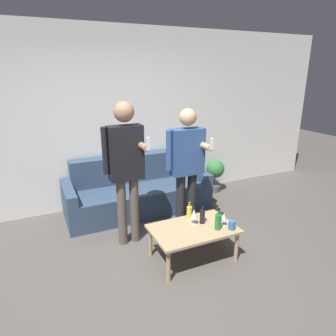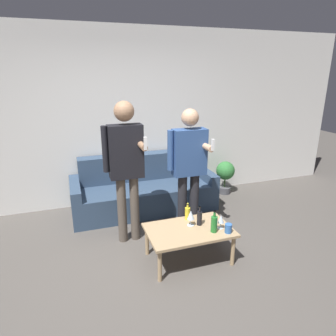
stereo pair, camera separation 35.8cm
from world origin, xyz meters
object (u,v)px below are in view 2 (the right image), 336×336
(coffee_table, at_px, (189,232))
(person_standing_right, at_px, (189,162))
(person_standing_left, at_px, (126,161))
(couch, at_px, (143,190))
(bottle_orange, at_px, (188,213))

(coffee_table, height_order, person_standing_right, person_standing_right)
(person_standing_left, bearing_deg, coffee_table, -49.12)
(couch, xyz_separation_m, person_standing_right, (0.40, -0.85, 0.67))
(coffee_table, xyz_separation_m, person_standing_right, (0.25, 0.65, 0.61))
(couch, bearing_deg, coffee_table, -84.44)
(person_standing_right, bearing_deg, coffee_table, -111.20)
(coffee_table, relative_size, bottle_orange, 4.64)
(couch, relative_size, person_standing_right, 1.32)
(coffee_table, relative_size, person_standing_left, 0.54)
(bottle_orange, height_order, person_standing_left, person_standing_left)
(couch, distance_m, person_standing_right, 1.15)
(coffee_table, distance_m, person_standing_left, 1.10)
(person_standing_left, bearing_deg, bottle_orange, -33.51)
(coffee_table, bearing_deg, couch, 95.56)
(bottle_orange, height_order, person_standing_right, person_standing_right)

